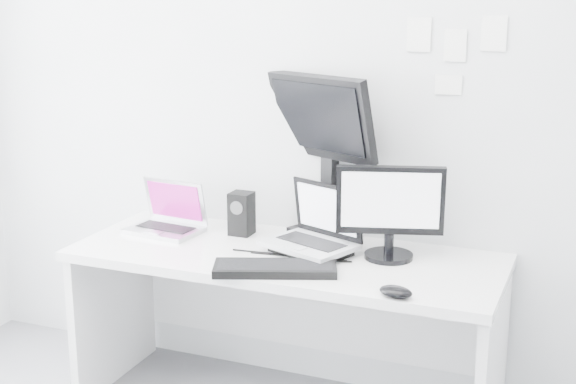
% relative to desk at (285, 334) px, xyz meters
% --- Properties ---
extents(back_wall, '(3.60, 0.00, 3.60)m').
position_rel_desk_xyz_m(back_wall, '(0.00, 0.35, 0.99)').
color(back_wall, silver).
rests_on(back_wall, ground).
extents(desk, '(1.80, 0.70, 0.73)m').
position_rel_desk_xyz_m(desk, '(0.00, 0.00, 0.00)').
color(desk, white).
rests_on(desk, ground).
extents(macbook, '(0.35, 0.28, 0.24)m').
position_rel_desk_xyz_m(macbook, '(-0.62, 0.07, 0.49)').
color(macbook, '#AFAFB4').
rests_on(macbook, desk).
extents(speaker, '(0.10, 0.10, 0.19)m').
position_rel_desk_xyz_m(speaker, '(-0.28, 0.17, 0.46)').
color(speaker, black).
rests_on(speaker, desk).
extents(dell_laptop, '(0.43, 0.39, 0.30)m').
position_rel_desk_xyz_m(dell_laptop, '(0.09, 0.03, 0.51)').
color(dell_laptop, '#AFB2B6').
rests_on(dell_laptop, desk).
extents(rear_monitor, '(0.58, 0.40, 0.74)m').
position_rel_desk_xyz_m(rear_monitor, '(0.06, 0.31, 0.74)').
color(rear_monitor, black).
rests_on(rear_monitor, desk).
extents(samsung_monitor, '(0.48, 0.32, 0.40)m').
position_rel_desk_xyz_m(samsung_monitor, '(0.42, 0.10, 0.56)').
color(samsung_monitor, black).
rests_on(samsung_monitor, desk).
extents(keyboard, '(0.51, 0.33, 0.03)m').
position_rel_desk_xyz_m(keyboard, '(0.05, -0.23, 0.38)').
color(keyboard, black).
rests_on(keyboard, desk).
extents(mouse, '(0.14, 0.10, 0.04)m').
position_rel_desk_xyz_m(mouse, '(0.55, -0.31, 0.39)').
color(mouse, black).
rests_on(mouse, desk).
extents(wall_note_0, '(0.10, 0.00, 0.14)m').
position_rel_desk_xyz_m(wall_note_0, '(0.45, 0.34, 1.26)').
color(wall_note_0, white).
rests_on(wall_note_0, back_wall).
extents(wall_note_1, '(0.09, 0.00, 0.13)m').
position_rel_desk_xyz_m(wall_note_1, '(0.60, 0.34, 1.22)').
color(wall_note_1, white).
rests_on(wall_note_1, back_wall).
extents(wall_note_2, '(0.10, 0.00, 0.14)m').
position_rel_desk_xyz_m(wall_note_2, '(0.75, 0.34, 1.26)').
color(wall_note_2, white).
rests_on(wall_note_2, back_wall).
extents(wall_note_3, '(0.11, 0.00, 0.08)m').
position_rel_desk_xyz_m(wall_note_3, '(0.58, 0.34, 1.05)').
color(wall_note_3, white).
rests_on(wall_note_3, back_wall).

